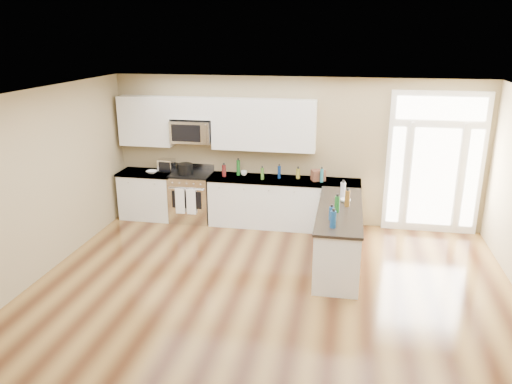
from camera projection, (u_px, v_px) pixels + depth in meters
ground at (255, 335)px, 6.15m from camera, size 8.00×8.00×0.00m
room_shell at (255, 204)px, 5.63m from camera, size 8.00×8.00×8.00m
back_cabinet_left at (149, 196)px, 9.98m from camera, size 1.10×0.66×0.94m
back_cabinet_right at (283, 204)px, 9.50m from camera, size 2.85×0.66×0.94m
peninsula_cabinet at (338, 238)px, 7.95m from camera, size 0.69×2.32×0.94m
upper_cabinet_left at (146, 121)px, 9.66m from camera, size 1.04×0.33×0.95m
upper_cabinet_right at (264, 125)px, 9.25m from camera, size 1.94×0.33×0.95m
upper_cabinet_short at (192, 108)px, 9.41m from camera, size 0.82×0.33×0.40m
microwave at (192, 131)px, 9.51m from camera, size 0.78×0.41×0.42m
entry_door at (435, 163)px, 9.01m from camera, size 1.70×0.10×2.60m
kitchen_range at (192, 197)px, 9.81m from camera, size 0.78×0.69×1.08m
stockpot at (185, 169)px, 9.59m from camera, size 0.35×0.35×0.22m
toaster_oven at (166, 165)px, 9.81m from camera, size 0.31×0.26×0.25m
cardboard_box at (318, 175)px, 9.23m from camera, size 0.29×0.26×0.20m
bowl_left at (152, 172)px, 9.73m from camera, size 0.25×0.25×0.05m
bowl_peninsula at (346, 200)px, 8.07m from camera, size 0.22×0.22×0.05m
cup_counter at (244, 173)px, 9.56m from camera, size 0.15×0.15×0.09m
counter_bottles at (303, 188)px, 8.39m from camera, size 2.41×2.46×0.30m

